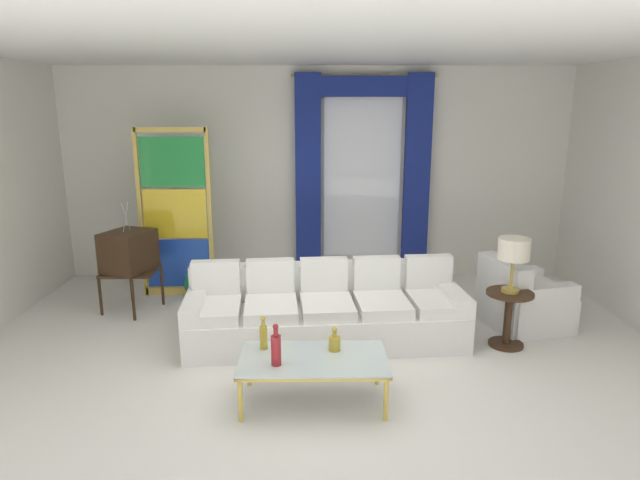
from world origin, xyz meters
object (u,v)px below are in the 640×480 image
(round_side_table, at_px, (508,314))
(bottle_crystal_tall, at_px, (263,336))
(vintage_tv, at_px, (129,253))
(peacock_figurine, at_px, (199,286))
(couch_white_long, at_px, (325,312))
(bottle_blue_decanter, at_px, (276,348))
(table_lamp_brass, at_px, (514,251))
(bottle_amber_squat, at_px, (334,342))
(coffee_table, at_px, (313,361))
(armchair_white, at_px, (521,302))
(stained_glass_divider, at_px, (176,217))

(round_side_table, bearing_deg, bottle_crystal_tall, -159.52)
(vintage_tv, xyz_separation_m, peacock_figurine, (0.77, 0.27, -0.51))
(couch_white_long, bearing_deg, bottle_blue_decanter, -106.98)
(round_side_table, bearing_deg, table_lamp_brass, 0.00)
(bottle_blue_decanter, height_order, bottle_crystal_tall, bottle_blue_decanter)
(bottle_amber_squat, relative_size, round_side_table, 0.36)
(bottle_blue_decanter, distance_m, bottle_crystal_tall, 0.33)
(coffee_table, xyz_separation_m, bottle_blue_decanter, (-0.30, -0.13, 0.18))
(bottle_blue_decanter, distance_m, round_side_table, 2.64)
(peacock_figurine, bearing_deg, bottle_amber_squat, -54.79)
(peacock_figurine, bearing_deg, coffee_table, -59.36)
(bottle_amber_squat, height_order, armchair_white, armchair_white)
(couch_white_long, distance_m, bottle_blue_decanter, 1.50)
(coffee_table, relative_size, peacock_figurine, 2.06)
(stained_glass_divider, relative_size, round_side_table, 3.70)
(coffee_table, bearing_deg, table_lamp_brass, 28.30)
(bottle_crystal_tall, distance_m, bottle_amber_squat, 0.62)
(bottle_crystal_tall, height_order, peacock_figurine, bottle_crystal_tall)
(couch_white_long, bearing_deg, stained_glass_divider, 142.47)
(armchair_white, height_order, stained_glass_divider, stained_glass_divider)
(vintage_tv, bearing_deg, armchair_white, -7.07)
(couch_white_long, bearing_deg, round_side_table, -5.86)
(peacock_figurine, xyz_separation_m, round_side_table, (3.49, -1.37, 0.14))
(couch_white_long, xyz_separation_m, bottle_blue_decanter, (-0.43, -1.42, 0.25))
(vintage_tv, bearing_deg, bottle_crystal_tall, -48.26)
(bottle_crystal_tall, bearing_deg, stained_glass_divider, 117.61)
(bottle_crystal_tall, relative_size, bottle_amber_squat, 1.40)
(couch_white_long, xyz_separation_m, armchair_white, (2.24, 0.33, -0.02))
(coffee_table, distance_m, bottle_amber_squat, 0.25)
(bottle_crystal_tall, bearing_deg, coffee_table, -22.20)
(table_lamp_brass, bearing_deg, bottle_crystal_tall, -159.52)
(bottle_blue_decanter, bearing_deg, round_side_table, 27.65)
(bottle_amber_squat, bearing_deg, bottle_blue_decanter, -151.40)
(vintage_tv, relative_size, round_side_table, 2.26)
(bottle_crystal_tall, bearing_deg, armchair_white, 27.35)
(peacock_figurine, bearing_deg, couch_white_long, -36.40)
(bottle_amber_squat, bearing_deg, stained_glass_divider, 126.82)
(round_side_table, xyz_separation_m, table_lamp_brass, (0.00, 0.00, 0.67))
(bottle_blue_decanter, xyz_separation_m, table_lamp_brass, (2.33, 1.22, 0.47))
(peacock_figurine, height_order, round_side_table, round_side_table)
(peacock_figurine, distance_m, table_lamp_brass, 3.84)
(vintage_tv, relative_size, stained_glass_divider, 0.61)
(coffee_table, xyz_separation_m, vintage_tv, (-2.23, 2.20, 0.35))
(coffee_table, height_order, armchair_white, armchair_white)
(armchair_white, bearing_deg, coffee_table, -145.60)
(armchair_white, relative_size, peacock_figurine, 1.64)
(vintage_tv, bearing_deg, bottle_amber_squat, -40.46)
(armchair_white, xyz_separation_m, peacock_figurine, (-3.83, 0.84, -0.07))
(coffee_table, relative_size, round_side_table, 2.08)
(coffee_table, relative_size, stained_glass_divider, 0.56)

